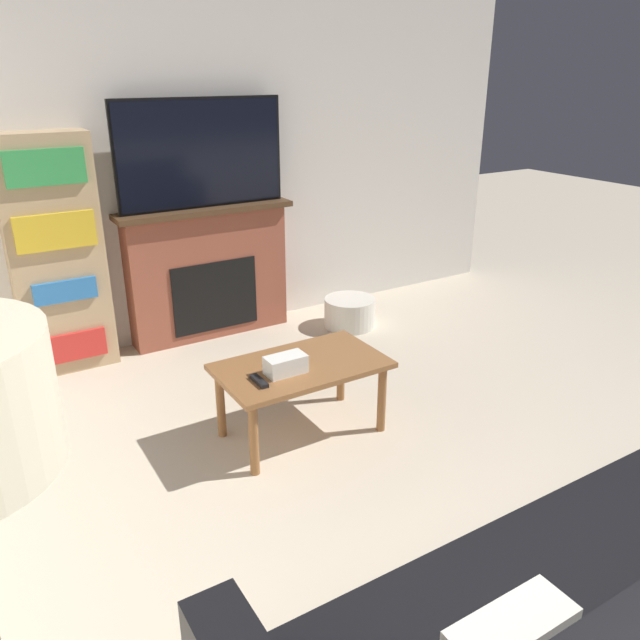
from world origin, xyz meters
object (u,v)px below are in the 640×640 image
(tv, at_px, (201,154))
(coffee_table, at_px, (301,374))
(bookshelf, at_px, (57,256))
(couch, at_px, (614,629))
(fireplace, at_px, (209,272))
(storage_basket, at_px, (350,312))

(tv, relative_size, coffee_table, 1.34)
(coffee_table, xyz_separation_m, bookshelf, (-0.95, 1.62, 0.42))
(couch, bearing_deg, fireplace, 88.81)
(couch, bearing_deg, storage_basket, 70.79)
(coffee_table, relative_size, bookshelf, 0.58)
(coffee_table, bearing_deg, couch, -88.61)
(tv, height_order, storage_basket, tv)
(coffee_table, distance_m, bookshelf, 1.92)
(fireplace, xyz_separation_m, tv, (0.00, -0.02, 0.89))
(coffee_table, bearing_deg, bookshelf, 120.32)
(fireplace, xyz_separation_m, couch, (-0.07, -3.59, -0.22))
(fireplace, bearing_deg, coffee_table, -94.23)
(tv, distance_m, storage_basket, 1.70)
(couch, bearing_deg, coffee_table, 91.39)
(couch, bearing_deg, bookshelf, 105.59)
(tv, bearing_deg, fireplace, 90.00)
(tv, height_order, coffee_table, tv)
(fireplace, xyz_separation_m, storage_basket, (1.02, -0.44, -0.40))
(fireplace, height_order, storage_basket, fireplace)
(fireplace, distance_m, couch, 3.60)
(fireplace, relative_size, tv, 1.06)
(fireplace, distance_m, tv, 0.89)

